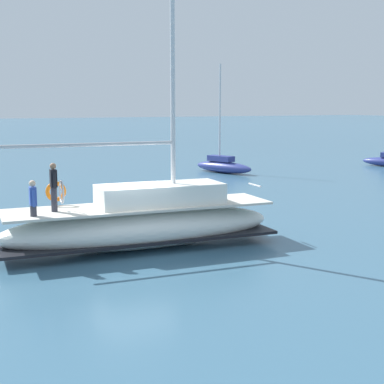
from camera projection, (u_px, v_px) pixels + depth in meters
The scene contains 4 objects.
ground_plane at pixel (132, 249), 19.21m from camera, with size 400.00×400.00×0.00m, color #38607A.
main_sailboat at pixel (143, 222), 19.29m from camera, with size 3.37×9.79×12.82m.
moored_cutter_left at pixel (223, 165), 40.84m from camera, with size 5.24×2.67×7.79m.
mooring_buoy at pixel (173, 197), 29.15m from camera, with size 0.51×0.51×0.86m.
Camera 1 is at (17.44, -7.01, 4.86)m, focal length 52.63 mm.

